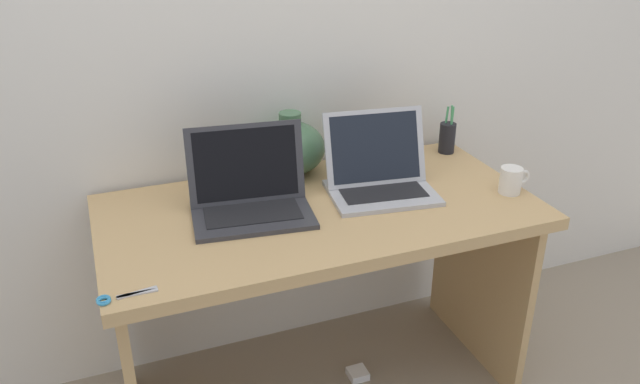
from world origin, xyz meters
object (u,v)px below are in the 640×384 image
at_px(laptop_left, 249,190).
at_px(coffee_mug, 511,180).
at_px(laptop_right, 379,171).
at_px(green_vase, 291,147).
at_px(power_brick, 358,374).
at_px(scissors, 116,298).
at_px(pen_cup, 447,137).

relative_size(laptop_left, coffee_mug, 3.55).
bearing_deg(laptop_right, green_vase, 132.84).
bearing_deg(power_brick, laptop_right, 29.04).
relative_size(coffee_mug, scissors, 0.74).
height_order(laptop_left, green_vase, laptop_left).
relative_size(laptop_left, power_brick, 5.53).
bearing_deg(power_brick, green_vase, 118.76).
distance_m(laptop_right, green_vase, 0.33).
bearing_deg(scissors, coffee_mug, 7.14).
bearing_deg(power_brick, laptop_left, 173.01).
bearing_deg(green_vase, pen_cup, -2.84).
xyz_separation_m(laptop_left, pen_cup, (0.82, 0.20, -0.01)).
bearing_deg(green_vase, power_brick, -61.24).
xyz_separation_m(green_vase, coffee_mug, (0.62, -0.41, -0.05)).
xyz_separation_m(laptop_left, power_brick, (0.36, -0.04, -0.80)).
xyz_separation_m(pen_cup, scissors, (-1.25, -0.54, -0.06)).
distance_m(pen_cup, power_brick, 0.95).
height_order(laptop_left, laptop_right, laptop_left).
height_order(laptop_left, pen_cup, laptop_left).
bearing_deg(laptop_left, coffee_mug, -12.15).
distance_m(coffee_mug, power_brick, 0.92).
distance_m(laptop_right, pen_cup, 0.44).
bearing_deg(pen_cup, coffee_mug, -88.49).
distance_m(green_vase, scissors, 0.86).
bearing_deg(scissors, pen_cup, 23.36).
distance_m(green_vase, pen_cup, 0.61).
distance_m(laptop_left, coffee_mug, 0.85).
height_order(green_vase, coffee_mug, green_vase).
relative_size(laptop_right, coffee_mug, 3.38).
bearing_deg(power_brick, coffee_mug, -16.05).
bearing_deg(laptop_right, laptop_left, 179.20).
bearing_deg(green_vase, laptop_right, -47.16).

